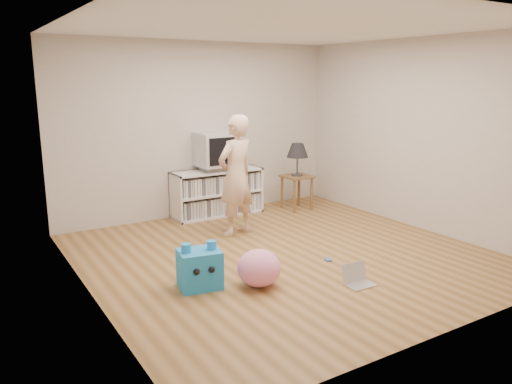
{
  "coord_description": "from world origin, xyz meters",
  "views": [
    {
      "loc": [
        -3.26,
        -4.62,
        2.05
      ],
      "look_at": [
        -0.15,
        0.4,
        0.71
      ],
      "focal_mm": 35.0,
      "sensor_mm": 36.0,
      "label": 1
    }
  ],
  "objects_px": {
    "dvd_deck": "(217,168)",
    "side_table": "(297,184)",
    "media_unit": "(217,192)",
    "plush_blue": "(200,268)",
    "person": "(236,176)",
    "crt_tv": "(217,149)",
    "laptop": "(357,279)",
    "table_lamp": "(297,151)",
    "plush_pink": "(259,268)"
  },
  "relations": [
    {
      "from": "dvd_deck",
      "to": "side_table",
      "type": "bearing_deg",
      "value": -16.65
    },
    {
      "from": "media_unit",
      "to": "plush_blue",
      "type": "xyz_separation_m",
      "value": [
        -1.43,
        -2.38,
        -0.15
      ]
    },
    {
      "from": "person",
      "to": "plush_blue",
      "type": "distance_m",
      "value": 1.89
    },
    {
      "from": "plush_blue",
      "to": "crt_tv",
      "type": "bearing_deg",
      "value": 69.18
    },
    {
      "from": "crt_tv",
      "to": "laptop",
      "type": "bearing_deg",
      "value": -90.44
    },
    {
      "from": "table_lamp",
      "to": "laptop",
      "type": "bearing_deg",
      "value": -114.56
    },
    {
      "from": "dvd_deck",
      "to": "table_lamp",
      "type": "relative_size",
      "value": 0.87
    },
    {
      "from": "media_unit",
      "to": "plush_blue",
      "type": "bearing_deg",
      "value": -120.99
    },
    {
      "from": "media_unit",
      "to": "plush_pink",
      "type": "xyz_separation_m",
      "value": [
        -0.9,
        -2.65,
        -0.16
      ]
    },
    {
      "from": "media_unit",
      "to": "table_lamp",
      "type": "distance_m",
      "value": 1.42
    },
    {
      "from": "laptop",
      "to": "plush_blue",
      "type": "bearing_deg",
      "value": 153.83
    },
    {
      "from": "laptop",
      "to": "plush_blue",
      "type": "height_order",
      "value": "plush_blue"
    },
    {
      "from": "plush_pink",
      "to": "laptop",
      "type": "bearing_deg",
      "value": -29.32
    },
    {
      "from": "dvd_deck",
      "to": "person",
      "type": "relative_size",
      "value": 0.28
    },
    {
      "from": "dvd_deck",
      "to": "plush_pink",
      "type": "height_order",
      "value": "dvd_deck"
    },
    {
      "from": "dvd_deck",
      "to": "person",
      "type": "xyz_separation_m",
      "value": [
        -0.24,
        -1.02,
        0.07
      ]
    },
    {
      "from": "crt_tv",
      "to": "table_lamp",
      "type": "distance_m",
      "value": 1.29
    },
    {
      "from": "crt_tv",
      "to": "plush_blue",
      "type": "bearing_deg",
      "value": -121.19
    },
    {
      "from": "side_table",
      "to": "plush_blue",
      "type": "bearing_deg",
      "value": -143.21
    },
    {
      "from": "dvd_deck",
      "to": "crt_tv",
      "type": "height_order",
      "value": "crt_tv"
    },
    {
      "from": "plush_blue",
      "to": "plush_pink",
      "type": "relative_size",
      "value": 1.08
    },
    {
      "from": "table_lamp",
      "to": "plush_pink",
      "type": "distance_m",
      "value": 3.21
    },
    {
      "from": "dvd_deck",
      "to": "media_unit",
      "type": "bearing_deg",
      "value": 90.0
    },
    {
      "from": "laptop",
      "to": "plush_pink",
      "type": "distance_m",
      "value": 1.01
    },
    {
      "from": "side_table",
      "to": "plush_pink",
      "type": "relative_size",
      "value": 1.25
    },
    {
      "from": "crt_tv",
      "to": "plush_pink",
      "type": "distance_m",
      "value": 2.91
    },
    {
      "from": "media_unit",
      "to": "crt_tv",
      "type": "distance_m",
      "value": 0.67
    },
    {
      "from": "side_table",
      "to": "plush_pink",
      "type": "xyz_separation_m",
      "value": [
        -2.14,
        -2.27,
        -0.23
      ]
    },
    {
      "from": "plush_pink",
      "to": "plush_blue",
      "type": "bearing_deg",
      "value": 152.56
    },
    {
      "from": "media_unit",
      "to": "table_lamp",
      "type": "height_order",
      "value": "table_lamp"
    },
    {
      "from": "dvd_deck",
      "to": "plush_blue",
      "type": "height_order",
      "value": "dvd_deck"
    },
    {
      "from": "person",
      "to": "table_lamp",
      "type": "bearing_deg",
      "value": -172.53
    },
    {
      "from": "table_lamp",
      "to": "media_unit",
      "type": "bearing_deg",
      "value": 162.69
    },
    {
      "from": "media_unit",
      "to": "laptop",
      "type": "distance_m",
      "value": 3.16
    },
    {
      "from": "side_table",
      "to": "person",
      "type": "bearing_deg",
      "value": -156.37
    },
    {
      "from": "dvd_deck",
      "to": "crt_tv",
      "type": "distance_m",
      "value": 0.29
    },
    {
      "from": "dvd_deck",
      "to": "plush_pink",
      "type": "xyz_separation_m",
      "value": [
        -0.9,
        -2.64,
        -0.55
      ]
    },
    {
      "from": "laptop",
      "to": "media_unit",
      "type": "bearing_deg",
      "value": 92.01
    },
    {
      "from": "dvd_deck",
      "to": "person",
      "type": "bearing_deg",
      "value": -103.45
    },
    {
      "from": "plush_blue",
      "to": "laptop",
      "type": "bearing_deg",
      "value": -18.25
    },
    {
      "from": "media_unit",
      "to": "laptop",
      "type": "bearing_deg",
      "value": -90.44
    },
    {
      "from": "plush_blue",
      "to": "media_unit",
      "type": "bearing_deg",
      "value": 69.39
    },
    {
      "from": "plush_blue",
      "to": "plush_pink",
      "type": "xyz_separation_m",
      "value": [
        0.53,
        -0.27,
        -0.01
      ]
    },
    {
      "from": "media_unit",
      "to": "table_lamp",
      "type": "xyz_separation_m",
      "value": [
        1.24,
        -0.39,
        0.59
      ]
    },
    {
      "from": "person",
      "to": "dvd_deck",
      "type": "bearing_deg",
      "value": -119.61
    },
    {
      "from": "media_unit",
      "to": "plush_pink",
      "type": "height_order",
      "value": "media_unit"
    },
    {
      "from": "side_table",
      "to": "laptop",
      "type": "distance_m",
      "value": 3.06
    },
    {
      "from": "media_unit",
      "to": "crt_tv",
      "type": "xyz_separation_m",
      "value": [
        0.0,
        -0.02,
        0.67
      ]
    },
    {
      "from": "table_lamp",
      "to": "side_table",
      "type": "bearing_deg",
      "value": 0.0
    },
    {
      "from": "media_unit",
      "to": "table_lamp",
      "type": "bearing_deg",
      "value": -17.31
    }
  ]
}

